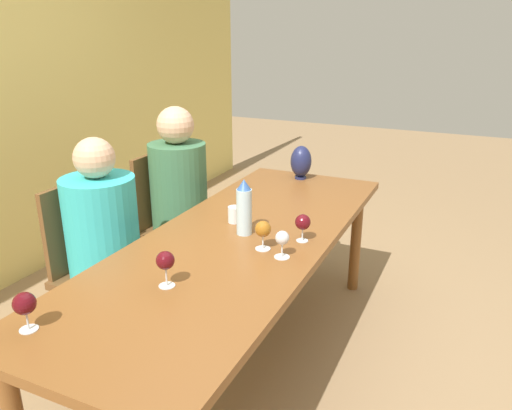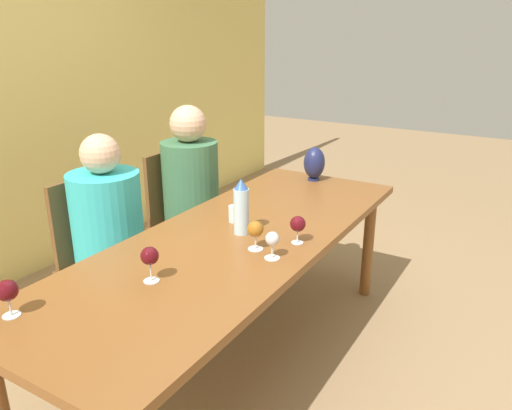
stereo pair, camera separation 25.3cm
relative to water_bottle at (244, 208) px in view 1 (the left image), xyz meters
The scene contains 14 objects.
ground_plane 0.88m from the water_bottle, behind, with size 14.00×14.00×0.00m, color #937551.
dining_table 0.21m from the water_bottle, behind, with size 2.36×0.85×0.75m.
water_bottle is the anchor object (origin of this frame).
water_tumbler 0.19m from the water_bottle, 44.39° to the left, with size 0.07×0.07×0.08m.
vase 1.01m from the water_bottle, ahead, with size 0.14×0.14×0.22m.
wine_glass_0 1.08m from the water_bottle, 164.37° to the left, with size 0.08×0.08×0.14m.
wine_glass_1 0.29m from the water_bottle, 83.05° to the right, with size 0.07×0.07×0.13m.
wine_glass_2 0.20m from the water_bottle, 128.98° to the right, with size 0.07×0.07×0.14m.
wine_glass_3 0.60m from the water_bottle, behind, with size 0.07×0.07×0.15m.
wine_glass_4 0.32m from the water_bottle, 122.51° to the right, with size 0.07×0.07×0.12m.
chair_near 0.90m from the water_bottle, 103.59° to the left, with size 0.44×0.44×0.94m.
chair_far 1.02m from the water_bottle, 56.58° to the left, with size 0.44×0.44×0.94m.
person_near 0.77m from the water_bottle, 105.21° to the left, with size 0.37×0.37×1.20m.
person_far 0.91m from the water_bottle, 53.47° to the left, with size 0.36×0.36×1.25m.
Camera 1 is at (-1.97, -1.00, 1.70)m, focal length 35.00 mm.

